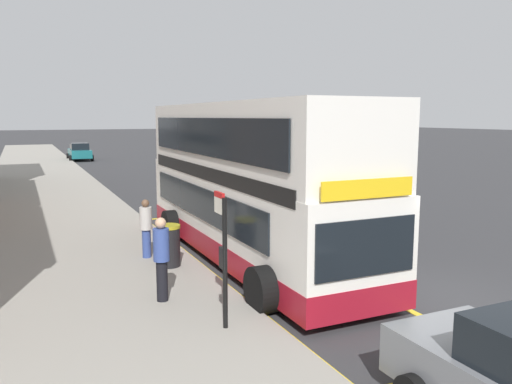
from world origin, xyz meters
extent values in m
plane|color=#333335|center=(0.00, 32.00, 0.00)|extent=(260.00, 260.00, 0.00)
cube|color=gray|center=(-7.00, 32.00, 0.07)|extent=(6.00, 76.00, 0.14)
cube|color=white|center=(-2.45, 4.62, 1.35)|extent=(2.54, 10.96, 2.30)
cube|color=white|center=(-2.45, 4.62, 3.45)|extent=(2.51, 10.74, 1.90)
cube|color=maroon|center=(-2.45, 4.62, 0.50)|extent=(2.56, 10.98, 0.60)
cube|color=black|center=(-2.45, 4.62, 2.52)|extent=(2.57, 10.08, 0.36)
cube|color=black|center=(-3.74, 5.02, 1.65)|extent=(0.04, 8.77, 0.90)
cube|color=black|center=(-3.74, 4.62, 3.50)|extent=(0.04, 9.64, 1.00)
cube|color=black|center=(-2.45, -0.88, 1.60)|extent=(2.23, 0.04, 1.10)
cube|color=yellow|center=(-2.45, -0.88, 2.72)|extent=(2.03, 0.04, 0.36)
cylinder|color=black|center=(-3.81, 0.67, 0.50)|extent=(0.56, 1.00, 1.00)
cylinder|color=black|center=(-1.09, 0.67, 0.50)|extent=(0.56, 1.00, 1.00)
cylinder|color=black|center=(-3.81, 7.63, 0.50)|extent=(0.56, 1.00, 1.00)
cylinder|color=black|center=(-1.09, 7.63, 0.50)|extent=(0.56, 1.00, 1.00)
cube|color=yellow|center=(-3.92, 4.27, 0.01)|extent=(0.16, 14.32, 0.01)
cube|color=yellow|center=(-1.01, 4.27, 0.01)|extent=(0.16, 14.32, 0.01)
cube|color=yellow|center=(-2.47, -2.80, 0.01)|extent=(3.07, 0.16, 0.01)
cube|color=yellow|center=(-2.47, 11.35, 0.01)|extent=(3.07, 0.16, 0.01)
cylinder|color=black|center=(-4.95, -0.01, 1.36)|extent=(0.09, 0.09, 2.45)
cube|color=silver|center=(-4.95, 0.25, 2.41)|extent=(0.05, 0.42, 0.30)
cube|color=red|center=(-4.95, 0.25, 2.61)|extent=(0.05, 0.42, 0.10)
cube|color=black|center=(-4.95, 0.09, 1.44)|extent=(0.06, 0.28, 0.40)
cube|color=#196066|center=(-3.19, 41.53, 0.66)|extent=(1.76, 4.20, 0.72)
cube|color=black|center=(-3.19, 41.43, 1.32)|extent=(1.52, 1.90, 0.60)
cylinder|color=black|center=(-4.13, 42.83, 0.30)|extent=(0.22, 0.60, 0.60)
cylinder|color=black|center=(-2.26, 42.83, 0.30)|extent=(0.22, 0.60, 0.60)
cylinder|color=black|center=(-4.13, 40.22, 0.30)|extent=(0.22, 0.60, 0.60)
cylinder|color=black|center=(-2.26, 40.22, 0.30)|extent=(0.22, 0.60, 0.60)
cylinder|color=black|center=(-1.75, -3.54, 0.30)|extent=(0.22, 0.60, 0.60)
cylinder|color=black|center=(-5.66, 1.88, 0.58)|extent=(0.24, 0.24, 0.88)
cylinder|color=#33478C|center=(-5.66, 1.88, 1.37)|extent=(0.34, 0.34, 0.69)
sphere|color=tan|center=(-5.66, 1.88, 1.83)|extent=(0.23, 0.23, 0.23)
cylinder|color=#33478C|center=(-5.18, 5.40, 0.54)|extent=(0.24, 0.24, 0.80)
cylinder|color=#B7B2AD|center=(-5.18, 5.40, 1.25)|extent=(0.34, 0.34, 0.63)
sphere|color=brown|center=(-5.18, 5.40, 1.67)|extent=(0.21, 0.21, 0.21)
cylinder|color=black|center=(-4.85, 4.32, 0.65)|extent=(0.59, 0.59, 1.02)
cylinder|color=#A5991E|center=(-4.85, 4.32, 1.20)|extent=(0.62, 0.62, 0.08)
camera|label=1|loc=(-8.24, -8.49, 4.03)|focal=35.96mm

